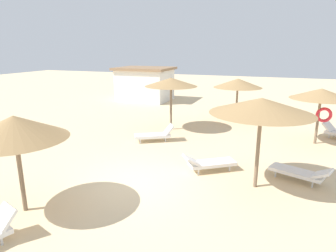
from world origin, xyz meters
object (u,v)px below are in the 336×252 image
lounger_0 (301,173)px  parasol_0 (262,106)px  parasol_3 (14,128)px  bench_0 (249,104)px  parasol_1 (171,82)px  lounger_2 (240,111)px  lounger_5 (209,163)px  parasol_4 (321,94)px  beach_cabana (145,84)px  lounger_1 (155,135)px  parasol_2 (238,83)px

lounger_0 → parasol_0: bearing=-145.2°
parasol_3 → lounger_0: size_ratio=1.34×
parasol_0 → parasol_3: 6.90m
bench_0 → parasol_0: bearing=-83.3°
parasol_1 → parasol_3: bearing=-95.4°
parasol_0 → lounger_2: (-1.82, 10.27, -2.32)m
lounger_5 → parasol_4: bearing=51.2°
parasol_3 → beach_cabana: size_ratio=0.60×
lounger_1 → bench_0: (3.39, 9.59, 0.02)m
parasol_2 → bench_0: parasol_2 is taller
lounger_2 → lounger_5: 9.56m
parasol_1 → beach_cabana: size_ratio=0.63×
parasol_4 → lounger_0: 5.16m
parasol_2 → bench_0: 4.61m
parasol_1 → lounger_0: (6.31, -4.62, -2.27)m
lounger_1 → parasol_2: bearing=60.8°
lounger_0 → beach_cabana: 17.14m
lounger_0 → beach_cabana: beach_cabana is taller
parasol_0 → lounger_2: bearing=100.0°
parasol_0 → beach_cabana: bearing=127.0°
parasol_2 → lounger_1: parasol_2 is taller
lounger_1 → lounger_2: bearing=66.2°
parasol_0 → parasol_4: (2.25, 5.62, -0.33)m
parasol_1 → parasol_4: bearing=0.4°
parasol_0 → parasol_2: bearing=102.1°
lounger_2 → beach_cabana: size_ratio=0.42×
lounger_0 → beach_cabana: bearing=132.6°
parasol_1 → bench_0: (3.42, 7.31, -2.23)m
parasol_0 → lounger_1: bearing=146.1°
parasol_3 → beach_cabana: bearing=104.3°
lounger_5 → beach_cabana: size_ratio=0.43×
parasol_1 → parasol_3: 9.33m
parasol_1 → lounger_1: parasol_1 is taller
parasol_0 → parasol_3: bearing=-147.4°
parasol_4 → lounger_2: (-4.07, 4.65, -1.99)m
parasol_2 → parasol_3: 13.05m
parasol_1 → parasol_4: (7.19, 0.05, -0.26)m
lounger_0 → bench_0: lounger_0 is taller
parasol_0 → lounger_1: size_ratio=1.62×
lounger_2 → parasol_3: bearing=-105.9°
parasol_4 → lounger_2: size_ratio=1.44×
parasol_0 → bench_0: 13.17m
lounger_1 → lounger_5: 4.11m
parasol_4 → lounger_1: bearing=-162.0°
parasol_3 → parasol_4: parasol_3 is taller
parasol_1 → beach_cabana: 9.62m
parasol_2 → beach_cabana: 9.67m
parasol_2 → parasol_3: size_ratio=1.06×
beach_cabana → bench_0: bearing=-4.3°
parasol_0 → parasol_2: size_ratio=1.09×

